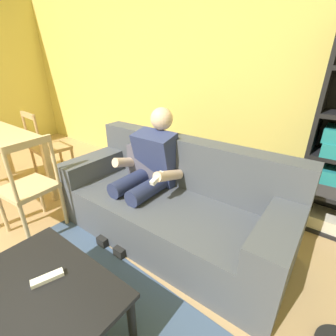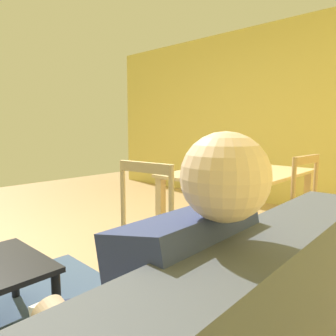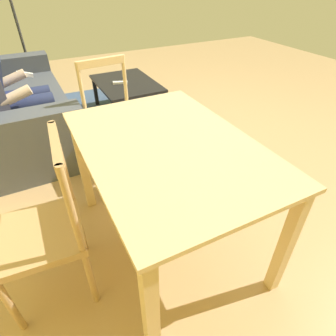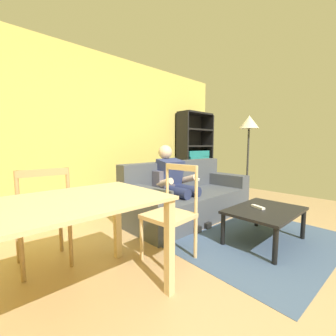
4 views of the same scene
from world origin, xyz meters
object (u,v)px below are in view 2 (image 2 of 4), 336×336
Objects in this scene: person_lounging at (160,320)px; dining_table at (239,185)px; dining_chair_facing_couch at (162,234)px; dining_chair_near_wall at (325,225)px.

dining_table is (-1.76, -0.75, 0.07)m from person_lounging.
dining_table is 0.98m from dining_chair_facing_couch.
dining_table is at bearing -89.80° from dining_chair_near_wall.
dining_table is at bearing -156.91° from person_lounging.
dining_chair_facing_couch is (0.97, -0.70, 0.01)m from dining_chair_near_wall.
dining_chair_facing_couch reaches higher than dining_chair_near_wall.
person_lounging is 1.91m from dining_table.
person_lounging is 1.21× the size of dining_chair_near_wall.
dining_table is 1.35× the size of dining_chair_facing_couch.
dining_chair_near_wall is 0.99× the size of dining_chair_facing_couch.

